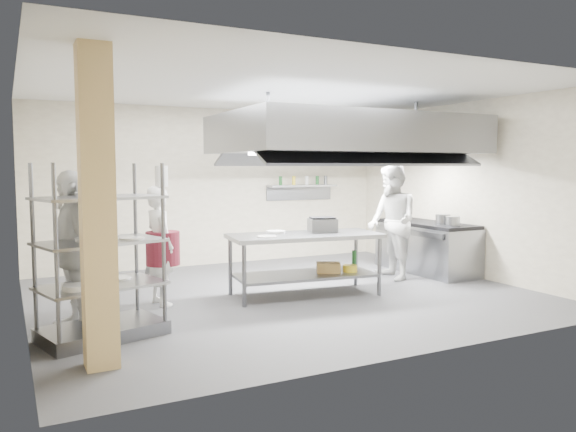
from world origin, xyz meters
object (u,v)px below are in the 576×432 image
pass_rack (100,251)px  chef_head (160,246)px  chef_line (392,222)px  griddle (322,225)px  cooking_range (426,249)px  chef_plating (72,251)px  island (305,265)px  stockpot (443,219)px

pass_rack → chef_head: size_ratio=1.18×
chef_line → griddle: size_ratio=4.81×
cooking_range → pass_rack: bearing=-165.9°
pass_rack → chef_plating: bearing=104.5°
island → chef_plating: 3.30m
cooking_range → griddle: size_ratio=4.98×
chef_head → chef_line: (3.91, 0.00, 0.15)m
pass_rack → chef_plating: 0.49m
chef_line → griddle: (-1.51, -0.27, 0.04)m
chef_line → island: bearing=-67.9°
island → chef_plating: (-3.24, -0.40, 0.47)m
island → stockpot: size_ratio=8.88×
stockpot → island: bearing=-175.0°
griddle → pass_rack: bearing=-149.6°
stockpot → chef_head: bearing=178.4°
griddle → island: bearing=-146.9°
island → pass_rack: (-2.99, -0.82, 0.51)m
chef_plating → stockpot: size_ratio=7.42×
pass_rack → stockpot: size_ratio=7.72×
chef_head → stockpot: size_ratio=6.53×
cooking_range → chef_head: 4.90m
chef_line → griddle: 1.53m
chef_head → chef_plating: chef_plating is taller
chef_line → stockpot: size_ratio=7.74×
chef_line → chef_plating: size_ratio=1.04×
island → chef_line: chef_line is taller
chef_head → chef_plating: size_ratio=0.88×
chef_plating → island: bearing=86.9°
island → pass_rack: 3.14m
island → griddle: bearing=25.3°
chef_plating → griddle: 3.65m
griddle → stockpot: bearing=17.6°
cooking_range → stockpot: bearing=-88.4°
pass_rack → chef_line: size_ratio=1.00×
chef_plating → griddle: (3.61, 0.52, 0.08)m
pass_rack → chef_line: 5.01m
cooking_range → chef_head: chef_head is taller
griddle → chef_head: bearing=-171.6°
chef_plating → griddle: size_ratio=4.61×
chef_head → stockpot: 4.90m
island → chef_plating: bearing=-166.1°
pass_rack → chef_plating: (-0.25, 0.42, -0.04)m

